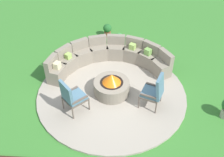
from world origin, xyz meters
TOP-DOWN VIEW (x-y plane):
  - ground_plane at (0.00, 0.00)m, footprint 24.00×24.00m
  - patio_circle at (0.00, 0.00)m, footprint 4.47×4.47m
  - fire_pit at (0.00, 0.00)m, footprint 1.06×1.06m
  - curved_stone_bench at (-0.20, 1.34)m, footprint 3.92×1.90m
  - lounge_chair_front_left at (-1.02, -0.80)m, footprint 0.79×0.80m
  - lounge_chair_front_right at (1.21, -0.46)m, footprint 0.72×0.72m
  - potted_plant_0 at (-0.37, 3.35)m, footprint 0.33×0.33m
  - potted_plant_1 at (0.12, 2.63)m, footprint 0.32×0.32m

SIDE VIEW (x-z plane):
  - ground_plane at x=0.00m, z-range 0.00..0.00m
  - patio_circle at x=0.00m, z-range 0.00..0.06m
  - potted_plant_0 at x=-0.37m, z-range 0.03..0.54m
  - potted_plant_1 at x=0.12m, z-range 0.01..0.57m
  - fire_pit at x=0.00m, z-range -0.02..0.68m
  - curved_stone_bench at x=-0.20m, z-range -0.02..0.80m
  - lounge_chair_front_left at x=-1.02m, z-range 0.07..1.16m
  - lounge_chair_front_right at x=1.21m, z-range 0.08..1.16m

